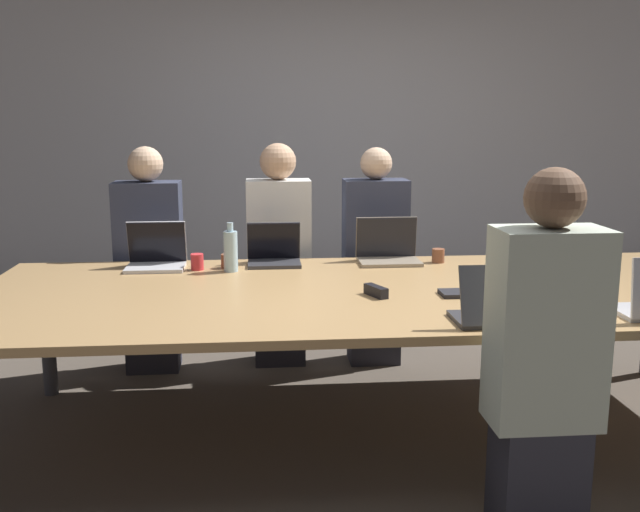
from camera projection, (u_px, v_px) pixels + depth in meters
name	position (u px, v px, depth m)	size (l,w,h in m)	color
ground_plane	(377.00, 427.00, 3.68)	(24.00, 24.00, 0.00)	brown
curtain_wall	(331.00, 139.00, 5.69)	(12.00, 0.06, 2.80)	#ADADB2
conference_table	(379.00, 297.00, 3.54)	(3.96, 1.59, 0.74)	tan
laptop_far_left	(156.00, 255.00, 4.01)	(0.33, 0.26, 0.26)	silver
person_far_left	(150.00, 264.00, 4.40)	(0.40, 0.24, 1.40)	#2D2D38
cup_far_left	(197.00, 262.00, 3.95)	(0.07, 0.07, 0.09)	red
laptop_near_midright	(499.00, 307.00, 2.92)	(0.36, 0.26, 0.25)	#333338
person_near_midright	(544.00, 363.00, 2.63)	(0.40, 0.24, 1.40)	#2D2D38
laptop_far_midleft	(274.00, 252.00, 4.11)	(0.31, 0.23, 0.24)	#333338
person_far_midleft	(279.00, 258.00, 4.53)	(0.40, 0.24, 1.41)	#2D2D38
cup_far_midleft	(228.00, 261.00, 4.01)	(0.08, 0.08, 0.08)	brown
bottle_far_midleft	(231.00, 250.00, 3.90)	(0.08, 0.08, 0.27)	#ADD1E0
cup_near_right	(592.00, 305.00, 3.05)	(0.09, 0.09, 0.10)	white
laptop_far_center	(388.00, 249.00, 4.17)	(0.36, 0.25, 0.26)	gray
person_far_center	(375.00, 260.00, 4.55)	(0.40, 0.24, 1.39)	#2D2D38
cup_far_center	(438.00, 256.00, 4.15)	(0.07, 0.07, 0.08)	brown
stapler	(376.00, 291.00, 3.38)	(0.10, 0.15, 0.05)	black
notebook	(459.00, 293.00, 3.40)	(0.18, 0.14, 0.02)	#232328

